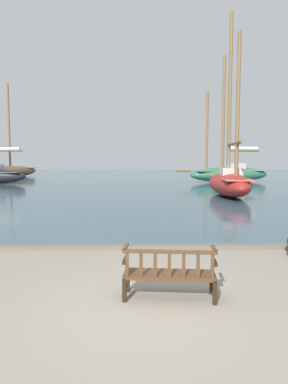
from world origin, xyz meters
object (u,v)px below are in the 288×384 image
object	(u,v)px
park_bench	(169,273)
sailboat_nearest_port	(230,172)
sailboat_far_port	(9,171)
sailboat_far_starboard	(229,180)

from	to	relation	value
park_bench	sailboat_nearest_port	world-z (taller)	sailboat_nearest_port
sailboat_nearest_port	sailboat_far_port	size ratio (longest dim) A/B	0.89
sailboat_nearest_port	sailboat_far_starboard	bearing A→B (deg)	-105.44
park_bench	sailboat_far_starboard	distance (m)	17.58
park_bench	sailboat_nearest_port	bearing A→B (deg)	72.98
park_bench	sailboat_far_port	size ratio (longest dim) A/B	0.13
sailboat_nearest_port	sailboat_far_port	bearing A→B (deg)	159.16
sailboat_nearest_port	sailboat_far_port	distance (m)	29.34
park_bench	sailboat_nearest_port	distance (m)	32.23
park_bench	sailboat_nearest_port	xyz separation A→B (m)	(9.43, 30.82, 0.66)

